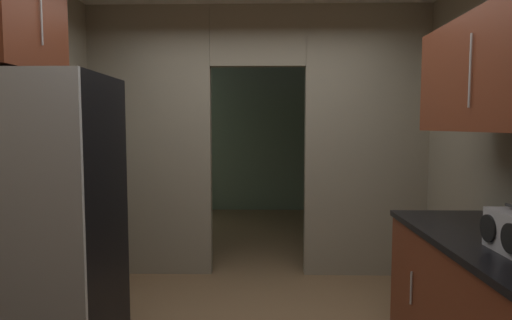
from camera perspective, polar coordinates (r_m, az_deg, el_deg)
kitchen_partition at (r=4.39m, az=0.28°, el=3.46°), size 3.42×0.12×2.73m
adjoining_room_shell at (r=6.68m, az=0.59°, el=3.11°), size 3.42×3.48×2.73m
refrigerator at (r=3.04m, az=-25.40°, el=-7.43°), size 0.72×0.79×1.85m
lower_cabinet_run at (r=2.93m, az=28.86°, el=-17.75°), size 0.68×1.72×0.89m
upper_cabinet_counterside at (r=2.74m, az=29.99°, el=10.23°), size 0.36×1.55×0.67m
upper_cabinet_fridgeside at (r=3.28m, az=-29.54°, el=17.40°), size 0.36×0.80×0.83m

